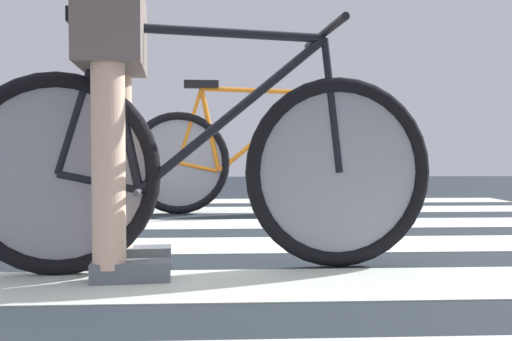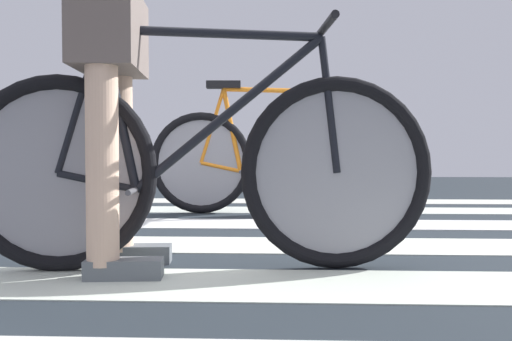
{
  "view_description": "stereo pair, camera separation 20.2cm",
  "coord_description": "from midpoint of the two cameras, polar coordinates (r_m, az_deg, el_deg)",
  "views": [
    {
      "loc": [
        0.02,
        -2.62,
        0.46
      ],
      "look_at": [
        0.13,
        -0.43,
        0.38
      ],
      "focal_mm": 38.5,
      "sensor_mm": 36.0,
      "label": 1
    },
    {
      "loc": [
        0.22,
        -2.62,
        0.46
      ],
      "look_at": [
        0.13,
        -0.43,
        0.38
      ],
      "focal_mm": 38.5,
      "sensor_mm": 36.0,
      "label": 2
    }
  ],
  "objects": [
    {
      "name": "cyclist_1_of_2",
      "position": [
        2.04,
        -12.02,
        7.95
      ],
      "size": [
        0.35,
        0.43,
        1.0
      ],
      "rotation": [
        0.0,
        0.0,
        0.1
      ],
      "color": "beige",
      "rests_on": "ground"
    },
    {
      "name": "crosswalk_markings",
      "position": [
        2.96,
        -0.82,
        -6.49
      ],
      "size": [
        5.42,
        4.23,
        0.0
      ],
      "color": "silver",
      "rests_on": "ground"
    },
    {
      "name": "bicycle_1_of_2",
      "position": [
        2.01,
        -3.18,
        0.52
      ],
      "size": [
        1.73,
        0.52,
        0.93
      ],
      "rotation": [
        0.0,
        0.0,
        0.1
      ],
      "color": "black",
      "rests_on": "ground"
    },
    {
      "name": "ground",
      "position": [
        2.66,
        -0.21,
        -7.68
      ],
      "size": [
        18.0,
        14.0,
        0.02
      ],
      "color": "#22292F"
    },
    {
      "name": "bicycle_2_of_2",
      "position": [
        3.88,
        3.22,
        1.21
      ],
      "size": [
        1.74,
        0.52,
        0.93
      ],
      "rotation": [
        0.0,
        0.0,
        0.05
      ],
      "color": "black",
      "rests_on": "ground"
    }
  ]
}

